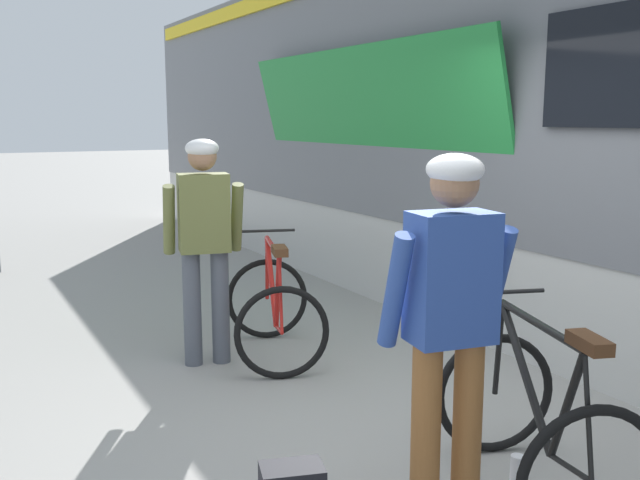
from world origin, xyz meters
TOP-DOWN VIEW (x-y plane):
  - ground_plane at (0.00, 0.00)m, footprint 80.00×80.00m
  - cyclist_near_in_olive at (-0.56, 1.88)m, footprint 0.65×0.39m
  - cyclist_far_in_blue at (-0.34, -0.80)m, footprint 0.64×0.37m
  - bicycle_near_red at (-0.04, 1.75)m, footprint 1.01×1.24m
  - bicycle_far_black at (0.20, -0.85)m, footprint 1.02×1.24m
  - water_bottle_near_the_bikes at (0.17, -0.76)m, footprint 0.07×0.07m

SIDE VIEW (x-z plane):
  - ground_plane at x=0.00m, z-range 0.00..0.00m
  - water_bottle_near_the_bikes at x=0.17m, z-range 0.00..0.19m
  - bicycle_near_red at x=-0.04m, z-range -0.09..0.89m
  - bicycle_far_black at x=0.20m, z-range -0.09..0.89m
  - cyclist_near_in_olive at x=-0.56m, z-range 0.17..1.94m
  - cyclist_far_in_blue at x=-0.34m, z-range 0.17..1.94m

